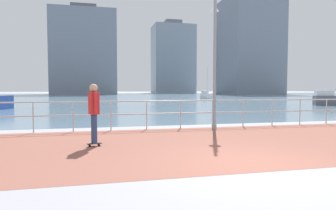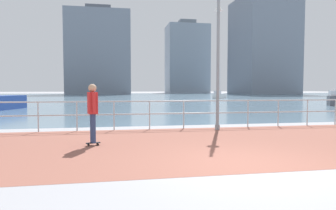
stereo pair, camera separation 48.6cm
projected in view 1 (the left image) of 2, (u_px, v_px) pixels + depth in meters
The scene contains 10 objects.
ground at pixel (121, 99), 45.28m from camera, with size 220.00×220.00×0.00m, color #9E9EA3.
brick_paving at pixel (209, 142), 8.98m from camera, with size 28.00×6.54×0.01m, color #935647.
harbor_water at pixel (117, 97), 55.93m from camera, with size 180.00×88.00×0.00m, color slate.
waterfront_railing at pixel (180, 109), 12.11m from camera, with size 25.25×0.06×1.16m.
lamppost at pixel (215, 50), 11.83m from camera, with size 0.46×0.79×5.70m.
skateboarder at pixel (94, 109), 8.29m from camera, with size 0.41×0.56×1.76m.
sailboat_gray at pixel (207, 95), 48.69m from camera, with size 3.28×3.67×5.30m.
tower_beige at pixel (85, 53), 83.80m from camera, with size 17.21×15.28×24.76m.
tower_glass at pixel (173, 59), 110.61m from camera, with size 14.97×11.04×26.81m.
tower_steel at pixel (248, 47), 89.63m from camera, with size 15.27×17.46×30.20m.
Camera 1 is at (-3.23, -5.72, 1.63)m, focal length 31.73 mm.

